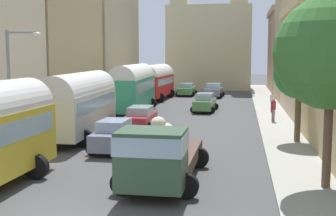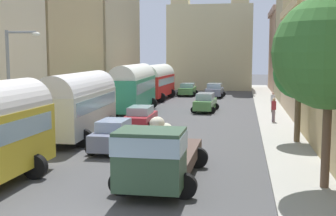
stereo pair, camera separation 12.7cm
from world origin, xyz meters
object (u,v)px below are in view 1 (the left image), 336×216
cargo_truck_0 (161,154)px  car_4 (187,89)px  car_2 (114,136)px  pedestrian_1 (273,109)px  car_3 (140,117)px  streetlamp_near (14,81)px  car_1 (214,90)px  parked_bus_1 (80,102)px  parked_bus_2 (133,86)px  pedestrian_0 (272,101)px  car_0 (205,102)px  parked_bus_3 (155,81)px

cargo_truck_0 → car_4: (-3.66, 37.97, -0.48)m
car_2 → pedestrian_1: bearing=51.4°
car_3 → streetlamp_near: (-4.14, -9.54, 2.99)m
car_1 → parked_bus_1: bearing=-103.2°
parked_bus_2 → pedestrian_0: bearing=7.3°
car_4 → pedestrian_1: bearing=-67.0°
car_4 → pedestrian_0: bearing=-58.8°
pedestrian_0 → streetlamp_near: bearing=-126.1°
parked_bus_1 → car_2: (3.07, -3.25, -1.37)m
parked_bus_2 → cargo_truck_0: (6.25, -21.10, -1.08)m
parked_bus_1 → pedestrian_0: parked_bus_1 is taller
streetlamp_near → pedestrian_0: bearing=53.9°
parked_bus_2 → cargo_truck_0: 22.03m
parked_bus_2 → streetlamp_near: size_ratio=1.61×
parked_bus_1 → streetlamp_near: (-1.41, -5.14, 1.54)m
streetlamp_near → car_0: bearing=67.7°
parked_bus_1 → car_0: size_ratio=1.96×
car_3 → pedestrian_0: pedestrian_0 is taller
parked_bus_1 → pedestrian_1: bearing=33.2°
car_0 → car_4: bearing=103.0°
parked_bus_3 → cargo_truck_0: parked_bus_3 is taller
car_3 → pedestrian_1: size_ratio=2.30×
parked_bus_3 → parked_bus_1: bearing=-90.3°
car_2 → car_4: size_ratio=0.91×
car_1 → car_4: (-3.44, 1.79, -0.05)m
parked_bus_3 → pedestrian_1: (11.79, -15.55, -1.07)m
parked_bus_3 → car_3: 19.19m
car_0 → pedestrian_0: size_ratio=2.46×
car_4 → cargo_truck_0: bearing=-84.5°
pedestrian_1 → car_1: bearing=106.0°
car_1 → pedestrian_1: bearing=-74.0°
car_1 → car_3: size_ratio=0.93×
car_1 → parked_bus_3: bearing=-148.9°
car_3 → pedestrian_1: bearing=20.4°
cargo_truck_0 → pedestrian_1: size_ratio=3.93×
parked_bus_3 → car_1: parked_bus_3 is taller
parked_bus_1 → car_4: (2.93, 28.91, -1.42)m
car_4 → pedestrian_1: (8.98, -21.10, 0.30)m
car_0 → car_2: bearing=-101.0°
parked_bus_2 → car_0: size_ratio=2.23×
parked_bus_1 → car_3: 5.38m
parked_bus_2 → car_0: bearing=17.2°
cargo_truck_0 → car_3: cargo_truck_0 is taller
parked_bus_3 → car_3: bearing=-82.2°
car_4 → streetlamp_near: streetlamp_near is taller
car_4 → streetlamp_near: size_ratio=0.69×
car_4 → car_2: bearing=-89.8°
car_2 → car_4: car_2 is taller
parked_bus_1 → cargo_truck_0: 11.24m
cargo_truck_0 → pedestrian_0: (5.62, 22.62, -0.23)m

